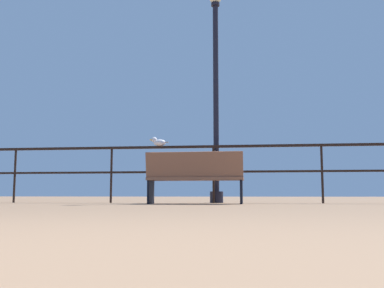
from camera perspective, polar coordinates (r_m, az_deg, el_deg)
The scene contains 4 objects.
pier_railing at distance 8.39m, azimuth 2.81°, elevation -2.13°, with size 20.16×0.05×1.10m.
bench_near_left at distance 7.59m, azimuth 0.36°, elevation -4.04°, with size 1.68×0.61×0.89m.
lamppost_center at distance 8.80m, azimuth 3.12°, elevation 7.57°, with size 0.27×0.27×4.40m.
seagull_on_rail at distance 8.57m, azimuth -4.36°, elevation 0.26°, with size 0.38×0.16×0.18m.
Camera 1 is at (0.64, -1.01, 0.17)m, focal length 41.01 mm.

